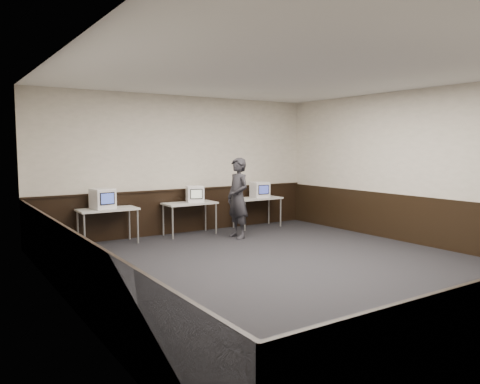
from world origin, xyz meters
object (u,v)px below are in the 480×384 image
object	(u,v)px
desk_left	(108,212)
desk_center	(190,206)
person	(238,198)
emac_left	(103,199)
desk_right	(257,200)
emac_right	(260,190)
emac_center	(195,194)

from	to	relation	value
desk_left	desk_center	bearing A→B (deg)	0.00
desk_left	person	xyz separation A→B (m)	(2.63, -0.90, 0.21)
desk_center	emac_left	size ratio (longest dim) A/B	2.41
emac_left	desk_center	bearing A→B (deg)	-8.02
desk_right	emac_right	size ratio (longest dim) A/B	2.57
desk_right	person	bearing A→B (deg)	-142.39
desk_center	emac_right	distance (m)	1.97
desk_left	emac_center	xyz separation A→B (m)	(2.03, -0.01, 0.26)
emac_left	emac_center	xyz separation A→B (m)	(2.13, -0.01, -0.02)
desk_center	person	bearing A→B (deg)	-50.88
person	emac_center	bearing A→B (deg)	-146.35
desk_left	desk_right	distance (m)	3.80
desk_center	emac_center	xyz separation A→B (m)	(0.13, -0.01, 0.26)
desk_right	person	xyz separation A→B (m)	(-1.17, -0.90, 0.21)
person	emac_left	bearing A→B (deg)	-108.67
desk_left	emac_left	distance (m)	0.30
desk_left	emac_center	distance (m)	2.05
emac_left	emac_center	size ratio (longest dim) A/B	1.01
emac_left	emac_right	size ratio (longest dim) A/B	1.07
desk_right	emac_right	world-z (taller)	emac_right
desk_center	emac_left	xyz separation A→B (m)	(-2.00, 0.00, 0.28)
desk_center	desk_right	world-z (taller)	same
desk_right	person	distance (m)	1.49
emac_center	person	size ratio (longest dim) A/B	0.28
emac_left	emac_center	world-z (taller)	emac_left
desk_left	emac_right	distance (m)	3.86
desk_right	desk_center	bearing A→B (deg)	180.00
desk_left	person	world-z (taller)	person
desk_center	emac_right	world-z (taller)	emac_right
person	desk_left	bearing A→B (deg)	-109.28
desk_right	emac_left	xyz separation A→B (m)	(-3.90, 0.00, 0.28)
emac_center	desk_center	bearing A→B (deg)	-166.24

